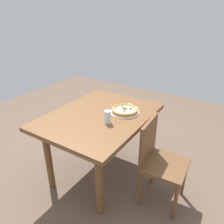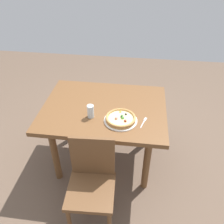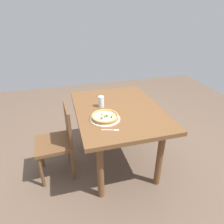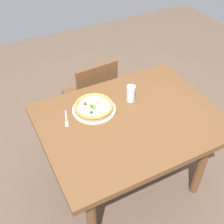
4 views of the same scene
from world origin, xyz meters
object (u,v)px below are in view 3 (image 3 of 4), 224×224
(plate, at_px, (105,119))
(drinking_glass, at_px, (101,102))
(chair_near, at_px, (59,139))
(fork, at_px, (112,130))
(dining_table, at_px, (118,117))
(pizza, at_px, (105,117))

(plate, height_order, drinking_glass, drinking_glass)
(chair_near, relative_size, plate, 2.77)
(chair_near, xyz_separation_m, fork, (0.41, 0.50, 0.29))
(dining_table, relative_size, fork, 7.69)
(fork, bearing_deg, dining_table, 81.95)
(plate, distance_m, drinking_glass, 0.30)
(chair_near, distance_m, plate, 0.61)
(dining_table, height_order, plate, plate)
(dining_table, bearing_deg, plate, -47.00)
(chair_near, distance_m, fork, 0.71)
(chair_near, height_order, pizza, chair_near)
(plate, relative_size, drinking_glass, 2.44)
(pizza, bearing_deg, fork, 3.33)
(dining_table, height_order, drinking_glass, drinking_glass)
(dining_table, xyz_separation_m, fork, (0.41, -0.19, 0.11))
(chair_near, bearing_deg, plate, -114.68)
(drinking_glass, bearing_deg, dining_table, 60.33)
(dining_table, height_order, pizza, pizza)
(chair_near, distance_m, drinking_glass, 0.64)
(dining_table, relative_size, plate, 3.97)
(plate, distance_m, pizza, 0.03)
(pizza, bearing_deg, drinking_glass, 174.76)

